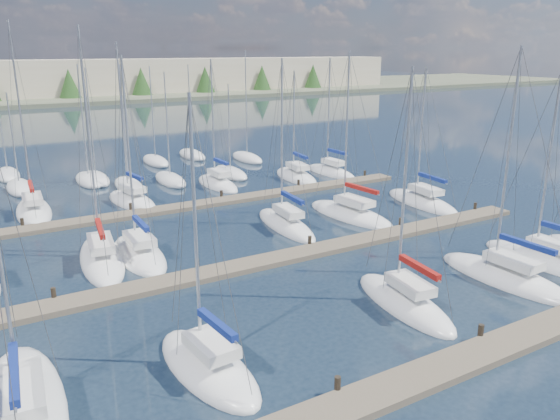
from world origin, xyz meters
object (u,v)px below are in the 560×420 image
sailboat_f (546,261)px  sailboat_o (132,201)px  sailboat_p (218,184)px  sailboat_k (286,224)px  sailboat_n (34,211)px  sailboat_l (350,214)px  sailboat_i (102,258)px  sailboat_r (331,172)px  sailboat_j (139,254)px  sailboat_c (208,367)px  sailboat_m (422,202)px  sailboat_q (296,177)px  sailboat_d (404,302)px  sailboat_b (22,412)px  sailboat_e (505,277)px

sailboat_f → sailboat_o: 32.34m
sailboat_p → sailboat_k: bearing=-94.0°
sailboat_n → sailboat_l: 25.42m
sailboat_i → sailboat_o: 13.58m
sailboat_n → sailboat_f: 37.80m
sailboat_r → sailboat_j: sailboat_j is taller
sailboat_c → sailboat_r: 37.73m
sailboat_r → sailboat_i: (-26.81, -12.91, -0.00)m
sailboat_r → sailboat_m: size_ratio=1.04×
sailboat_q → sailboat_d: 29.27m
sailboat_b → sailboat_m: 35.36m
sailboat_i → sailboat_m: size_ratio=1.23×
sailboat_p → sailboat_m: (12.40, -14.81, -0.01)m
sailboat_e → sailboat_m: 16.03m
sailboat_m → sailboat_d: bearing=-130.8°
sailboat_c → sailboat_i: size_ratio=0.81×
sailboat_k → sailboat_j: 11.21m
sailboat_l → sailboat_r: bearing=54.5°
sailboat_q → sailboat_f: 27.50m
sailboat_p → sailboat_e: 29.42m
sailboat_q → sailboat_j: bearing=-138.9°
sailboat_j → sailboat_m: 24.49m
sailboat_c → sailboat_m: 29.39m
sailboat_c → sailboat_m: sailboat_m is taller
sailboat_o → sailboat_j: bearing=-111.7°
sailboat_l → sailboat_m: bearing=-7.1°
sailboat_i → sailboat_p: bearing=52.9°
sailboat_j → sailboat_q: 24.41m
sailboat_o → sailboat_d: sailboat_o is taller
sailboat_n → sailboat_o: size_ratio=1.11×
sailboat_e → sailboat_m: size_ratio=1.13×
sailboat_r → sailboat_i: bearing=-157.0°
sailboat_k → sailboat_q: sailboat_k is taller
sailboat_k → sailboat_d: bearing=-90.2°
sailboat_p → sailboat_e: bearing=-80.7°
sailboat_e → sailboat_l: (-0.07, 14.38, -0.01)m
sailboat_i → sailboat_f: sailboat_i is taller
sailboat_c → sailboat_e: bearing=-5.5°
sailboat_c → sailboat_f: bearing=-4.6°
sailboat_e → sailboat_i: 24.25m
sailboat_c → sailboat_f: (22.57, 0.16, -0.00)m
sailboat_c → sailboat_l: 23.17m
sailboat_n → sailboat_c: bearing=-79.6°
sailboat_i → sailboat_e: bearing=-29.4°
sailboat_b → sailboat_e: bearing=2.5°
sailboat_k → sailboat_i: (-13.44, -0.01, 0.00)m
sailboat_c → sailboat_b: bearing=168.9°
sailboat_e → sailboat_b: bearing=175.6°
sailboat_q → sailboat_l: (-3.36, -13.41, 0.00)m
sailboat_d → sailboat_f: bearing=6.5°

